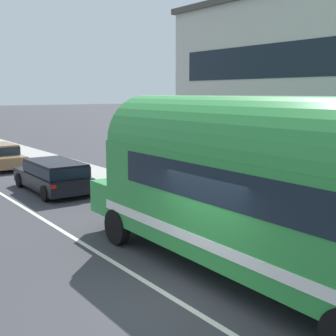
# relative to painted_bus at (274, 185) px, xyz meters

# --- Properties ---
(ground_plane) EXTENTS (300.00, 300.00, 0.00)m
(ground_plane) POSITION_rel_painted_bus_xyz_m (-1.91, 0.76, -2.30)
(ground_plane) COLOR #38383D
(lane_markings) EXTENTS (3.97, 80.00, 0.01)m
(lane_markings) POSITION_rel_painted_bus_xyz_m (-0.14, 12.76, -2.30)
(lane_markings) COLOR silver
(lane_markings) RESTS_ON ground
(sidewalk_slab) EXTENTS (2.40, 90.00, 0.15)m
(sidewalk_slab) POSITION_rel_painted_bus_xyz_m (3.12, 10.76, -2.23)
(sidewalk_slab) COLOR #9E9B93
(sidewalk_slab) RESTS_ON ground
(painted_bus) EXTENTS (2.65, 11.67, 4.12)m
(painted_bus) POSITION_rel_painted_bus_xyz_m (0.00, 0.00, 0.00)
(painted_bus) COLOR #2D8C3D
(painted_bus) RESTS_ON ground
(car_lead) EXTENTS (2.07, 4.75, 1.37)m
(car_lead) POSITION_rel_painted_bus_xyz_m (0.01, 11.90, -1.51)
(car_lead) COLOR black
(car_lead) RESTS_ON ground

